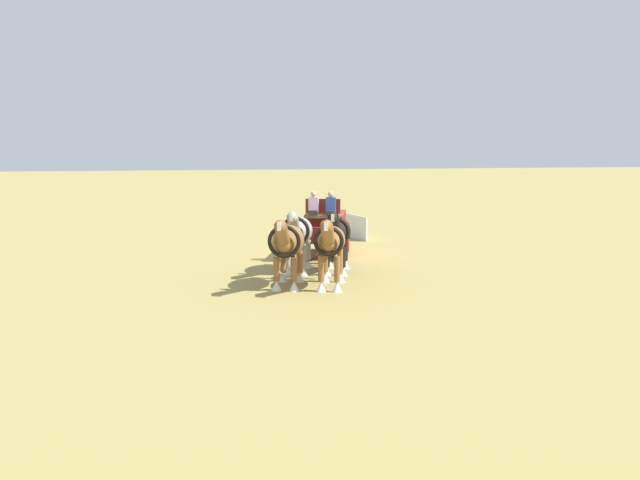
% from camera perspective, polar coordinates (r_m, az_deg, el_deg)
% --- Properties ---
extents(ground_plane, '(220.00, 220.00, 0.00)m').
position_cam_1_polar(ground_plane, '(27.40, 0.49, -1.27)').
color(ground_plane, '#9E8C4C').
extents(show_wagon, '(5.83, 2.75, 2.64)m').
position_cam_1_polar(show_wagon, '(27.07, 0.46, 1.12)').
color(show_wagon, maroon).
rests_on(show_wagon, ground).
extents(draft_horse_rear_near, '(2.96, 1.54, 2.20)m').
position_cam_1_polar(draft_horse_rear_near, '(23.41, 1.34, 0.53)').
color(draft_horse_rear_near, black).
rests_on(draft_horse_rear_near, ground).
extents(draft_horse_rear_off, '(3.02, 1.54, 2.22)m').
position_cam_1_polar(draft_horse_rear_off, '(23.53, -1.82, 0.59)').
color(draft_horse_rear_off, '#9E998E').
rests_on(draft_horse_rear_off, ground).
extents(draft_horse_lead_near, '(3.08, 1.49, 2.24)m').
position_cam_1_polar(draft_horse_lead_near, '(20.82, 0.88, -0.27)').
color(draft_horse_lead_near, brown).
rests_on(draft_horse_lead_near, ground).
extents(draft_horse_lead_off, '(3.01, 1.54, 2.22)m').
position_cam_1_polar(draft_horse_lead_off, '(20.97, -2.67, -0.25)').
color(draft_horse_lead_off, brown).
rests_on(draft_horse_lead_off, ground).
extents(sponsor_banner, '(3.17, 0.58, 1.10)m').
position_cam_1_polar(sponsor_banner, '(32.80, 2.62, 1.15)').
color(sponsor_banner, silver).
rests_on(sponsor_banner, ground).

